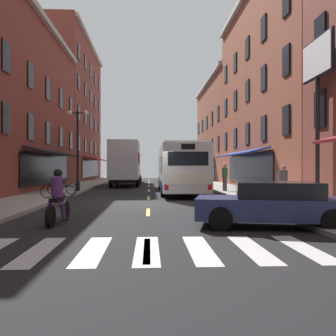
{
  "coord_description": "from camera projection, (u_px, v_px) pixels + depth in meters",
  "views": [
    {
      "loc": [
        0.05,
        -17.76,
        1.71
      ],
      "look_at": [
        1.12,
        3.86,
        1.65
      ],
      "focal_mm": 40.21,
      "sensor_mm": 36.0,
      "label": 1
    }
  ],
  "objects": [
    {
      "name": "sidewalk_right",
      "position": [
        271.0,
        201.0,
        18.04
      ],
      "size": [
        3.0,
        80.0,
        0.14
      ],
      "primitive_type": "cube",
      "color": "#A39E93",
      "rests_on": "ground"
    },
    {
      "name": "sedan_near",
      "position": [
        132.0,
        176.0,
        41.49
      ],
      "size": [
        2.03,
        4.35,
        1.38
      ],
      "color": "silver",
      "rests_on": "ground"
    },
    {
      "name": "street_lamp_twin",
      "position": [
        78.0,
        146.0,
        24.75
      ],
      "size": [
        1.42,
        0.32,
        5.3
      ],
      "color": "black",
      "rests_on": "sidewalk_left"
    },
    {
      "name": "sedan_mid",
      "position": [
        274.0,
        204.0,
        10.65
      ],
      "size": [
        4.52,
        2.63,
        1.29
      ],
      "color": "navy",
      "rests_on": "ground"
    },
    {
      "name": "crosswalk_near",
      "position": [
        147.0,
        250.0,
        7.76
      ],
      "size": [
        7.1,
        2.8,
        0.01
      ],
      "color": "silver",
      "rests_on": "ground"
    },
    {
      "name": "billboard_sign",
      "position": [
        317.0,
        78.0,
        15.65
      ],
      "size": [
        0.4,
        2.74,
        6.96
      ],
      "color": "black",
      "rests_on": "sidewalk_right"
    },
    {
      "name": "box_truck",
      "position": [
        126.0,
        164.0,
        33.15
      ],
      "size": [
        2.5,
        8.38,
        3.87
      ],
      "color": "white",
      "rests_on": "ground"
    },
    {
      "name": "sidewalk_left",
      "position": [
        21.0,
        202.0,
        17.46
      ],
      "size": [
        3.0,
        80.0,
        0.14
      ],
      "primitive_type": "cube",
      "color": "#A39E93",
      "rests_on": "ground"
    },
    {
      "name": "ground_plane",
      "position": [
        148.0,
        204.0,
        17.75
      ],
      "size": [
        34.8,
        80.0,
        0.1
      ],
      "primitive_type": "cube",
      "color": "black"
    },
    {
      "name": "bicycle_near",
      "position": [
        62.0,
        188.0,
        21.35
      ],
      "size": [
        1.71,
        0.48,
        0.91
      ],
      "color": "black",
      "rests_on": "sidewalk_left"
    },
    {
      "name": "bicycle_mid",
      "position": [
        58.0,
        191.0,
        19.15
      ],
      "size": [
        1.69,
        0.52,
        0.91
      ],
      "color": "black",
      "rests_on": "sidewalk_left"
    },
    {
      "name": "pedestrian_mid",
      "position": [
        225.0,
        177.0,
        24.75
      ],
      "size": [
        0.36,
        0.36,
        1.79
      ],
      "rotation": [
        0.0,
        0.0,
        1.85
      ],
      "color": "#4C4C51",
      "rests_on": "sidewalk_right"
    },
    {
      "name": "motorcycle_rider",
      "position": [
        58.0,
        200.0,
        11.25
      ],
      "size": [
        0.62,
        2.07,
        1.66
      ],
      "color": "black",
      "rests_on": "ground"
    },
    {
      "name": "lane_centre_dashes",
      "position": [
        148.0,
        204.0,
        17.5
      ],
      "size": [
        0.14,
        73.9,
        0.01
      ],
      "color": "#DBCC4C",
      "rests_on": "ground"
    },
    {
      "name": "transit_bus",
      "position": [
        180.0,
        168.0,
        24.53
      ],
      "size": [
        2.7,
        11.22,
        3.1
      ],
      "color": "silver",
      "rests_on": "ground"
    },
    {
      "name": "pedestrian_near",
      "position": [
        283.0,
        181.0,
        18.26
      ],
      "size": [
        0.52,
        0.38,
        1.66
      ],
      "rotation": [
        0.0,
        0.0,
        4.95
      ],
      "color": "#4C4C51",
      "rests_on": "sidewalk_right"
    }
  ]
}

